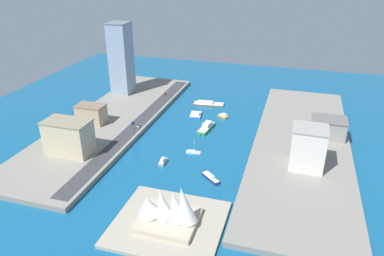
{
  "coord_description": "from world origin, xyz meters",
  "views": [
    {
      "loc": [
        -70.36,
        256.34,
        131.43
      ],
      "look_at": [
        7.36,
        -2.02,
        3.47
      ],
      "focal_mm": 33.94,
      "sensor_mm": 36.0,
      "label": 1
    }
  ],
  "objects": [
    {
      "name": "ground_plane",
      "position": [
        0.0,
        0.0,
        0.0
      ],
      "size": [
        440.0,
        440.0,
        0.0
      ],
      "primitive_type": "plane",
      "color": "#145684"
    },
    {
      "name": "quay_west",
      "position": [
        -79.93,
        0.0,
        1.8
      ],
      "size": [
        70.0,
        240.0,
        3.6
      ],
      "primitive_type": "cube",
      "color": "gray",
      "rests_on": "ground_plane"
    },
    {
      "name": "quay_east",
      "position": [
        79.93,
        0.0,
        1.8
      ],
      "size": [
        70.0,
        240.0,
        3.6
      ],
      "primitive_type": "cube",
      "color": "gray",
      "rests_on": "ground_plane"
    },
    {
      "name": "peninsula_point",
      "position": [
        -13.73,
        111.98,
        1.0
      ],
      "size": [
        58.41,
        53.91,
        2.0
      ],
      "primitive_type": "cube",
      "color": "#A89E89",
      "rests_on": "ground_plane"
    },
    {
      "name": "road_strip",
      "position": [
        53.41,
        0.0,
        3.67
      ],
      "size": [
        11.96,
        228.0,
        0.15
      ],
      "primitive_type": "cube",
      "color": "#38383D",
      "rests_on": "quay_east"
    },
    {
      "name": "barge_flat_brown",
      "position": [
        10.26,
        -64.8,
        1.18
      ],
      "size": [
        31.14,
        12.96,
        3.19
      ],
      "color": "brown",
      "rests_on": "ground_plane"
    },
    {
      "name": "sailboat_small_white",
      "position": [
        -4.02,
        32.16,
        1.0
      ],
      "size": [
        11.85,
        4.1,
        11.79
      ],
      "color": "white",
      "rests_on": "ground_plane"
    },
    {
      "name": "catamaran_blue",
      "position": [
        13.54,
        -34.3,
        1.47
      ],
      "size": [
        12.14,
        17.47,
        4.04
      ],
      "color": "blue",
      "rests_on": "ground_plane"
    },
    {
      "name": "water_taxi_orange",
      "position": [
        -11.11,
        -38.69,
        1.44
      ],
      "size": [
        10.88,
        9.3,
        3.69
      ],
      "color": "orange",
      "rests_on": "ground_plane"
    },
    {
      "name": "patrol_launch_navy",
      "position": [
        -24.63,
        62.36,
        1.4
      ],
      "size": [
        14.87,
        13.01,
        3.66
      ],
      "color": "#1E284C",
      "rests_on": "ground_plane"
    },
    {
      "name": "yacht_sleek_gray",
      "position": [
        12.28,
        52.05,
        1.55
      ],
      "size": [
        3.87,
        10.72,
        4.26
      ],
      "color": "#999EA3",
      "rests_on": "ground_plane"
    },
    {
      "name": "ferry_green_doubledeck",
      "position": [
        -2.93,
        -9.5,
        2.09
      ],
      "size": [
        10.51,
        26.3,
        5.79
      ],
      "color": "#2D8C4C",
      "rests_on": "ground_plane"
    },
    {
      "name": "tower_tall_glass",
      "position": [
        100.5,
        -65.47,
        38.91
      ],
      "size": [
        19.74,
        21.35,
        70.56
      ],
      "color": "#8C9EB2",
      "rests_on": "quay_east"
    },
    {
      "name": "apartment_midrise_tan",
      "position": [
        91.61,
        12.13,
        11.6
      ],
      "size": [
        23.83,
        14.98,
        15.94
      ],
      "color": "tan",
      "rests_on": "quay_east"
    },
    {
      "name": "office_block_beige",
      "position": [
        78.96,
        62.51,
        16.0
      ],
      "size": [
        32.84,
        19.06,
        24.74
      ],
      "color": "#C6B793",
      "rests_on": "quay_east"
    },
    {
      "name": "hotel_broad_white",
      "position": [
        -82.94,
        34.36,
        18.04
      ],
      "size": [
        22.4,
        20.61,
        28.82
      ],
      "color": "silver",
      "rests_on": "quay_west"
    },
    {
      "name": "carpark_squat_concrete",
      "position": [
        -98.48,
        -17.75,
        11.18
      ],
      "size": [
        26.29,
        20.32,
        15.09
      ],
      "color": "gray",
      "rests_on": "quay_west"
    },
    {
      "name": "van_white",
      "position": [
        50.08,
        8.52,
        4.51
      ],
      "size": [
        2.15,
        4.5,
        1.55
      ],
      "color": "black",
      "rests_on": "road_strip"
    },
    {
      "name": "pickup_red",
      "position": [
        56.95,
        -70.21,
        4.47
      ],
      "size": [
        2.05,
        4.39,
        1.46
      ],
      "color": "black",
      "rests_on": "road_strip"
    },
    {
      "name": "hatchback_blue",
      "position": [
        57.46,
        5.66,
        4.54
      ],
      "size": [
        1.99,
        5.0,
        1.63
      ],
      "color": "black",
      "rests_on": "road_strip"
    },
    {
      "name": "traffic_light_waterfront",
      "position": [
        46.42,
        24.59,
        7.94
      ],
      "size": [
        0.36,
        0.36,
        6.5
      ],
      "color": "black",
      "rests_on": "quay_east"
    },
    {
      "name": "opera_landmark",
      "position": [
        -13.72,
        111.98,
        10.63
      ],
      "size": [
        34.71,
        28.01,
        24.77
      ],
      "color": "#BCAD93",
      "rests_on": "peninsula_point"
    },
    {
      "name": "park_tree_cluster",
      "position": [
        -83.46,
        7.47,
        10.0
      ],
      "size": [
        12.0,
        21.11,
        10.16
      ],
      "color": "brown",
      "rests_on": "quay_west"
    }
  ]
}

